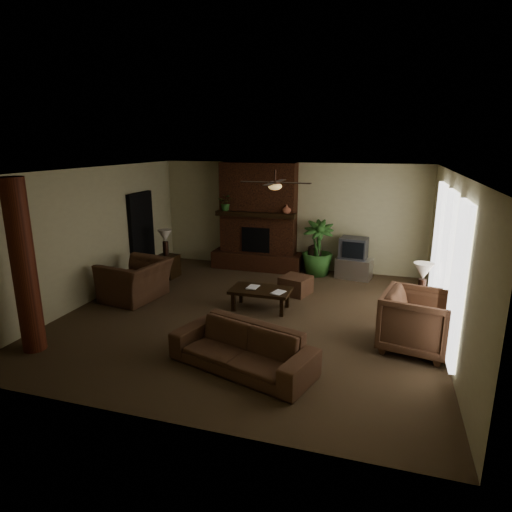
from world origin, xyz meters
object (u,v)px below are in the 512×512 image
(log_column, at_px, (24,267))
(ottoman, at_px, (296,285))
(side_table_left, at_px, (167,266))
(lamp_left, at_px, (165,238))
(floor_vase, at_px, (315,257))
(coffee_table, at_px, (261,292))
(armchair_left, at_px, (135,274))
(floor_plant, at_px, (317,260))
(lamp_right, at_px, (423,274))
(tv_stand, at_px, (354,268))
(armchair_right, at_px, (418,319))
(sofa, at_px, (242,342))
(side_table_right, at_px, (419,310))

(log_column, bearing_deg, ottoman, 47.47)
(side_table_left, height_order, lamp_left, lamp_left)
(log_column, relative_size, floor_vase, 3.64)
(coffee_table, height_order, ottoman, coffee_table)
(armchair_left, xyz_separation_m, floor_plant, (3.46, 2.89, -0.18))
(floor_vase, bearing_deg, lamp_right, -48.67)
(floor_vase, xyz_separation_m, floor_plant, (0.08, -0.10, -0.04))
(tv_stand, bearing_deg, armchair_right, -60.19)
(floor_plant, bearing_deg, armchair_right, -59.00)
(sofa, bearing_deg, side_table_left, 148.25)
(armchair_left, xyz_separation_m, coffee_table, (2.74, 0.21, -0.20))
(coffee_table, distance_m, side_table_left, 3.20)
(side_table_left, bearing_deg, log_column, -92.62)
(floor_vase, bearing_deg, log_column, -123.69)
(log_column, distance_m, tv_stand, 7.29)
(floor_plant, height_order, lamp_right, lamp_right)
(sofa, bearing_deg, coffee_table, 116.99)
(floor_vase, xyz_separation_m, side_table_left, (-3.51, -1.37, -0.16))
(lamp_right, bearing_deg, side_table_right, 90.88)
(sofa, xyz_separation_m, tv_stand, (1.25, 5.04, -0.18))
(armchair_right, distance_m, tv_stand, 3.88)
(sofa, relative_size, floor_vase, 2.87)
(sofa, distance_m, side_table_right, 3.61)
(armchair_left, xyz_separation_m, ottoman, (3.24, 1.32, -0.37))
(lamp_left, xyz_separation_m, lamp_right, (5.94, -1.40, 0.00))
(lamp_left, distance_m, lamp_right, 6.10)
(floor_vase, bearing_deg, sofa, -92.62)
(floor_plant, xyz_separation_m, lamp_left, (-3.63, -1.22, 0.61))
(ottoman, xyz_separation_m, lamp_right, (2.53, -1.05, 0.80))
(armchair_left, distance_m, side_table_right, 5.79)
(floor_plant, relative_size, side_table_right, 2.54)
(armchair_left, distance_m, tv_stand, 5.27)
(sofa, bearing_deg, lamp_right, 60.03)
(coffee_table, height_order, floor_vase, floor_vase)
(lamp_right, bearing_deg, armchair_left, -177.25)
(floor_plant, bearing_deg, armchair_left, -140.12)
(floor_plant, height_order, side_table_left, floor_plant)
(tv_stand, relative_size, lamp_right, 1.31)
(side_table_right, bearing_deg, lamp_right, -89.12)
(ottoman, relative_size, floor_plant, 0.43)
(log_column, distance_m, ottoman, 5.39)
(armchair_left, height_order, floor_plant, armchair_left)
(log_column, relative_size, floor_plant, 2.00)
(lamp_right, bearing_deg, tv_stand, 117.84)
(tv_stand, relative_size, floor_vase, 1.10)
(coffee_table, xyz_separation_m, lamp_left, (-2.91, 1.46, 0.63))
(tv_stand, bearing_deg, sofa, -93.23)
(tv_stand, bearing_deg, floor_vase, -175.21)
(sofa, distance_m, lamp_left, 5.09)
(lamp_right, bearing_deg, ottoman, 157.57)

